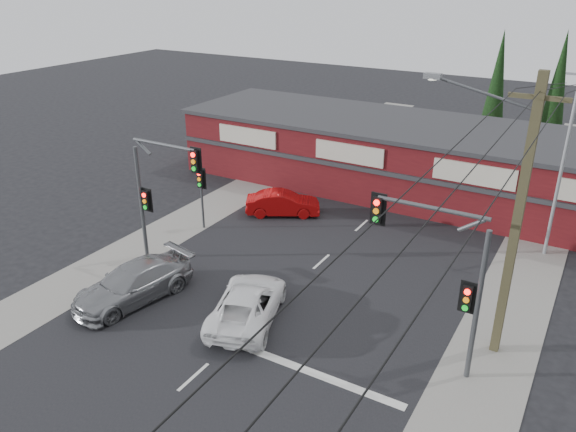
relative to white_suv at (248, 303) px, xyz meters
The scene contains 18 objects.
ground 0.80m from the white_suv, 17.35° to the right, with size 120.00×120.00×0.00m, color black.
road_strip 4.95m from the white_suv, 85.76° to the left, with size 14.00×70.00×0.01m, color black.
verge_left 9.52m from the white_suv, 149.01° to the left, with size 3.00×70.00×0.02m, color gray.
verge_right 10.14m from the white_suv, 28.87° to the left, with size 3.00×70.00×0.02m, color gray.
stop_line 4.24m from the white_suv, 22.67° to the right, with size 6.50×0.35×0.01m, color silver.
white_suv is the anchor object (origin of this frame).
silver_suv 5.06m from the white_suv, 166.11° to the right, with size 2.14×5.27×1.53m, color gray.
red_sedan 10.40m from the white_suv, 113.15° to the left, with size 1.43×4.11×1.35m, color #A40A0A.
lane_dashes 12.81m from the white_suv, 88.38° to the left, with size 0.12×63.40×0.01m.
shop_building 16.94m from the white_suv, 92.15° to the left, with size 27.30×8.40×4.22m.
conifer_near 24.66m from the white_suv, 80.82° to the left, with size 1.80×1.80×9.25m.
conifer_far 27.33m from the white_suv, 74.12° to the left, with size 1.80×1.80×9.25m.
traffic_mast_left 7.13m from the white_suv, 162.69° to the left, with size 3.77×0.27×5.97m.
traffic_mast_right 7.97m from the white_suv, ahead, with size 3.96×0.27×5.97m.
pedestal_signal 9.19m from the white_suv, 139.25° to the left, with size 0.55×0.27×3.38m.
utility_pole 10.32m from the white_suv, 18.23° to the left, with size 4.38×0.59×10.00m.
steel_pole 15.65m from the white_suv, 51.78° to the left, with size 1.20×0.16×9.00m.
power_lines 12.42m from the white_suv, 16.29° to the right, with size 2.01×29.00×1.22m.
Camera 1 is at (10.47, -15.25, 12.72)m, focal length 35.00 mm.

